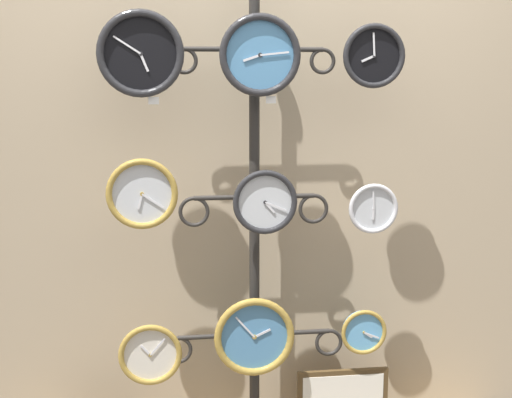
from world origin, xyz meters
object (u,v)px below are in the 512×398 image
clock_top_center (260,55)px  clock_bottom_left (150,354)px  clock_middle_center (265,202)px  clock_middle_right (373,208)px  clock_bottom_right (364,332)px  clock_top_right (374,56)px  clock_middle_left (142,194)px  display_stand (254,305)px  clock_top_left (140,54)px  clock_bottom_center (254,337)px

clock_top_center → clock_bottom_left: (-0.45, -0.02, -1.18)m
clock_middle_center → clock_middle_right: clock_middle_center is taller
clock_middle_right → clock_bottom_right: (-0.02, 0.00, -0.53)m
clock_middle_center → clock_top_center: bearing=143.7°
clock_middle_center → clock_top_right: bearing=0.0°
clock_bottom_left → clock_top_right: bearing=0.6°
clock_middle_left → clock_top_center: bearing=-0.6°
clock_bottom_left → clock_bottom_right: 0.89m
display_stand → clock_bottom_left: display_stand is taller
display_stand → clock_middle_right: 0.64m
clock_top_center → clock_top_right: clock_top_center is taller
clock_top_left → clock_middle_left: size_ratio=1.18×
display_stand → clock_bottom_left: (-0.44, -0.12, -0.15)m
clock_middle_center → clock_bottom_center: clock_middle_center is taller
clock_top_center → clock_middle_left: clock_top_center is taller
display_stand → clock_top_right: display_stand is taller
clock_middle_center → clock_bottom_right: 0.72m
clock_top_left → clock_top_right: bearing=-0.8°
clock_middle_left → clock_bottom_center: (0.43, -0.03, -0.59)m
clock_middle_center → clock_middle_right: bearing=4.3°
clock_middle_center → clock_bottom_center: size_ratio=0.78×
clock_bottom_right → clock_top_center: bearing=-177.2°
clock_top_center → clock_bottom_center: size_ratio=0.96×
clock_top_left → clock_bottom_right: size_ratio=1.67×
display_stand → clock_top_left: bearing=-168.2°
display_stand → clock_top_center: bearing=-83.9°
clock_top_right → clock_bottom_right: clock_top_right is taller
clock_middle_left → clock_bottom_left: bearing=-60.9°
clock_top_right → clock_bottom_right: bearing=89.6°
display_stand → clock_bottom_right: display_stand is taller
clock_top_left → clock_middle_center: 0.74m
clock_top_center → clock_bottom_right: (0.44, 0.02, -1.14)m
clock_middle_right → clock_bottom_center: clock_middle_right is taller
clock_top_right → clock_middle_left: bearing=178.8°
clock_bottom_left → clock_bottom_center: (0.42, -0.00, 0.05)m
clock_top_center → clock_middle_left: size_ratio=1.13×
display_stand → clock_middle_center: 0.47m
clock_middle_center → clock_bottom_center: 0.55m
clock_middle_center → clock_bottom_left: clock_middle_center is taller
clock_middle_left → clock_bottom_right: clock_middle_left is taller
clock_middle_center → clock_bottom_left: (-0.46, -0.01, -0.61)m
display_stand → clock_bottom_center: 0.15m
clock_top_left → clock_middle_center: bearing=-1.6°
clock_bottom_center → clock_middle_center: bearing=14.7°
clock_top_right → clock_bottom_center: size_ratio=0.76×
clock_bottom_left → clock_bottom_right: size_ratio=1.30×
clock_middle_left → clock_bottom_center: clock_middle_left is taller
clock_middle_center → clock_bottom_center: (-0.04, -0.01, -0.55)m
clock_middle_right → clock_bottom_right: size_ratio=1.06×
clock_top_right → clock_bottom_left: clock_top_right is taller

